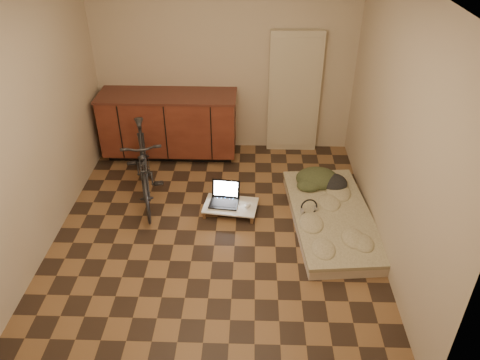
{
  "coord_description": "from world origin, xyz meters",
  "views": [
    {
      "loc": [
        0.39,
        -4.06,
        3.31
      ],
      "look_at": [
        0.26,
        0.2,
        0.55
      ],
      "focal_mm": 35.0,
      "sensor_mm": 36.0,
      "label": 1
    }
  ],
  "objects_px": {
    "bicycle": "(143,161)",
    "laptop": "(225,198)",
    "futon": "(331,218)",
    "lap_desk": "(231,206)"
  },
  "relations": [
    {
      "from": "bicycle",
      "to": "futon",
      "type": "bearing_deg",
      "value": -25.6
    },
    {
      "from": "bicycle",
      "to": "laptop",
      "type": "relative_size",
      "value": 4.35
    },
    {
      "from": "futon",
      "to": "lap_desk",
      "type": "bearing_deg",
      "value": 165.79
    },
    {
      "from": "bicycle",
      "to": "laptop",
      "type": "height_order",
      "value": "bicycle"
    },
    {
      "from": "laptop",
      "to": "futon",
      "type": "bearing_deg",
      "value": -4.68
    },
    {
      "from": "futon",
      "to": "lap_desk",
      "type": "xyz_separation_m",
      "value": [
        -1.15,
        0.18,
        0.01
      ]
    },
    {
      "from": "bicycle",
      "to": "laptop",
      "type": "distance_m",
      "value": 1.05
    },
    {
      "from": "futon",
      "to": "laptop",
      "type": "xyz_separation_m",
      "value": [
        -1.22,
        0.25,
        0.07
      ]
    },
    {
      "from": "laptop",
      "to": "bicycle",
      "type": "bearing_deg",
      "value": 174.1
    },
    {
      "from": "lap_desk",
      "to": "laptop",
      "type": "xyz_separation_m",
      "value": [
        -0.07,
        0.06,
        0.06
      ]
    }
  ]
}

